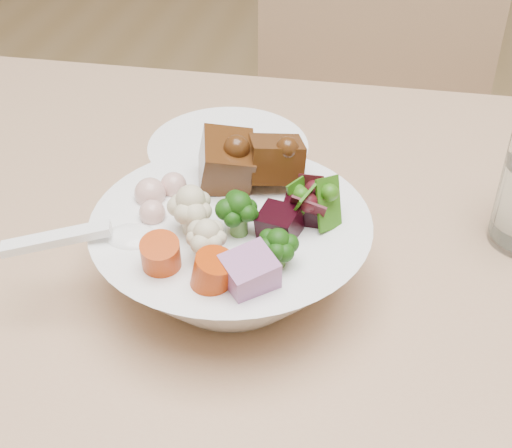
% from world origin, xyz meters
% --- Properties ---
extents(chair_far, '(0.41, 0.41, 0.85)m').
position_xyz_m(chair_far, '(-0.14, 0.63, 0.48)').
color(chair_far, tan).
rests_on(chair_far, ground).
extents(food_bowl, '(0.22, 0.22, 0.12)m').
position_xyz_m(food_bowl, '(-0.23, 0.05, 0.74)').
color(food_bowl, white).
rests_on(food_bowl, dining_table).
extents(soup_spoon, '(0.12, 0.06, 0.02)m').
position_xyz_m(soup_spoon, '(-0.31, 0.01, 0.76)').
color(soup_spoon, white).
rests_on(soup_spoon, food_bowl).
extents(side_bowl, '(0.15, 0.15, 0.05)m').
position_xyz_m(side_bowl, '(-0.26, 0.18, 0.72)').
color(side_bowl, white).
rests_on(side_bowl, dining_table).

